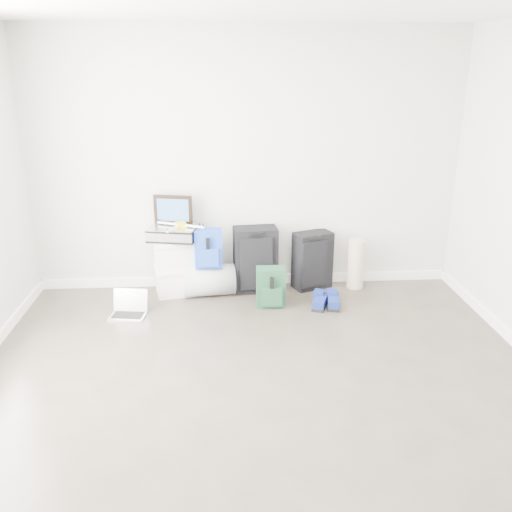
{
  "coord_description": "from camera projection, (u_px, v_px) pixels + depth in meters",
  "views": [
    {
      "loc": [
        -0.27,
        -3.11,
        2.31
      ],
      "look_at": [
        0.06,
        1.9,
        0.53
      ],
      "focal_mm": 38.0,
      "sensor_mm": 36.0,
      "label": 1
    }
  ],
  "objects": [
    {
      "name": "large_suitcase",
      "position": [
        255.0,
        260.0,
        5.77
      ],
      "size": [
        0.47,
        0.33,
        0.7
      ],
      "rotation": [
        0.0,
        0.0,
        0.09
      ],
      "color": "black",
      "rests_on": "ground"
    },
    {
      "name": "rolled_rug",
      "position": [
        356.0,
        264.0,
        5.87
      ],
      "size": [
        0.18,
        0.18,
        0.54
      ],
      "primitive_type": "cylinder",
      "color": "tan",
      "rests_on": "ground"
    },
    {
      "name": "carry_on",
      "position": [
        312.0,
        261.0,
        5.85
      ],
      "size": [
        0.45,
        0.38,
        0.62
      ],
      "rotation": [
        0.0,
        0.0,
        0.38
      ],
      "color": "black",
      "rests_on": "ground"
    },
    {
      "name": "laptop",
      "position": [
        129.0,
        309.0,
        5.28
      ],
      "size": [
        0.37,
        0.29,
        0.24
      ],
      "rotation": [
        0.0,
        0.0,
        -0.15
      ],
      "color": "silver",
      "rests_on": "ground"
    },
    {
      "name": "painting",
      "position": [
        173.0,
        210.0,
        5.61
      ],
      "size": [
        0.4,
        0.11,
        0.31
      ],
      "rotation": [
        0.0,
        0.0,
        -0.22
      ],
      "color": "black",
      "rests_on": "briefcase"
    },
    {
      "name": "boxes_stack",
      "position": [
        175.0,
        266.0,
        5.71
      ],
      "size": [
        0.48,
        0.42,
        0.6
      ],
      "rotation": [
        0.0,
        0.0,
        0.22
      ],
      "color": "silver",
      "rests_on": "ground"
    },
    {
      "name": "blue_backpack",
      "position": [
        208.0,
        249.0,
        5.57
      ],
      "size": [
        0.29,
        0.22,
        0.4
      ],
      "rotation": [
        0.0,
        0.0,
        0.06
      ],
      "color": "#1A52A9",
      "rests_on": "duffel_bag"
    },
    {
      "name": "briefcase",
      "position": [
        173.0,
        233.0,
        5.59
      ],
      "size": [
        0.54,
        0.44,
        0.14
      ],
      "primitive_type": "cube",
      "rotation": [
        0.0,
        0.0,
        -0.21
      ],
      "color": "#B2B2B7",
      "rests_on": "boxes_stack"
    },
    {
      "name": "shoes",
      "position": [
        327.0,
        302.0,
        5.47
      ],
      "size": [
        0.33,
        0.33,
        0.1
      ],
      "rotation": [
        0.0,
        0.0,
        -0.28
      ],
      "color": "black",
      "rests_on": "ground"
    },
    {
      "name": "drone",
      "position": [
        181.0,
        225.0,
        5.54
      ],
      "size": [
        0.49,
        0.49,
        0.05
      ],
      "rotation": [
        0.0,
        0.0,
        0.35
      ],
      "color": "yellow",
      "rests_on": "briefcase"
    },
    {
      "name": "room_envelope",
      "position": [
        267.0,
        172.0,
        3.16
      ],
      "size": [
        4.52,
        5.02,
        2.71
      ],
      "color": "beige",
      "rests_on": "ground"
    },
    {
      "name": "ground",
      "position": [
        266.0,
        421.0,
        3.71
      ],
      "size": [
        5.0,
        5.0,
        0.0
      ],
      "primitive_type": "plane",
      "color": "#352B26",
      "rests_on": "ground"
    },
    {
      "name": "green_backpack",
      "position": [
        271.0,
        288.0,
        5.44
      ],
      "size": [
        0.29,
        0.21,
        0.4
      ],
      "rotation": [
        0.0,
        0.0,
        -0.01
      ],
      "color": "#12321F",
      "rests_on": "ground"
    },
    {
      "name": "duffel_bag",
      "position": [
        209.0,
        280.0,
        5.71
      ],
      "size": [
        0.56,
        0.37,
        0.33
      ],
      "primitive_type": "cylinder",
      "rotation": [
        0.0,
        1.57,
        0.09
      ],
      "color": "gray",
      "rests_on": "ground"
    }
  ]
}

